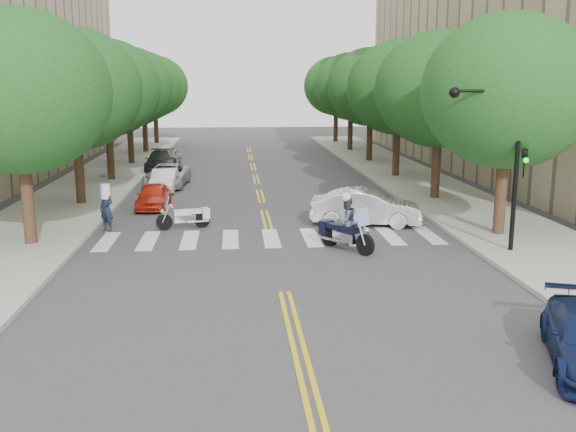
{
  "coord_description": "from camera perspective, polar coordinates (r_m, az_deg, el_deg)",
  "views": [
    {
      "loc": [
        -1.4,
        -17.42,
        5.86
      ],
      "look_at": [
        0.48,
        4.42,
        1.3
      ],
      "focal_mm": 40.0,
      "sensor_mm": 36.0,
      "label": 1
    }
  ],
  "objects": [
    {
      "name": "tree_r_4",
      "position": [
        56.35,
        5.63,
        11.38
      ],
      "size": [
        6.4,
        6.4,
        8.45
      ],
      "color": "#382316",
      "rests_on": "ground"
    },
    {
      "name": "parked_car_c",
      "position": [
        37.47,
        -10.7,
        3.56
      ],
      "size": [
        2.51,
        4.87,
        1.31
      ],
      "primitive_type": "imported",
      "rotation": [
        0.0,
        0.0,
        -0.07
      ],
      "color": "#989B9F",
      "rests_on": "ground"
    },
    {
      "name": "tree_l_4",
      "position": [
        55.91,
        -12.76,
        11.15
      ],
      "size": [
        6.4,
        6.4,
        8.45
      ],
      "color": "#382316",
      "rests_on": "ground"
    },
    {
      "name": "tree_l_2",
      "position": [
        40.11,
        -15.83,
        10.88
      ],
      "size": [
        6.4,
        6.4,
        8.45
      ],
      "color": "#382316",
      "rests_on": "ground"
    },
    {
      "name": "parked_car_a",
      "position": [
        31.1,
        -11.86,
        1.75
      ],
      "size": [
        1.52,
        3.53,
        1.19
      ],
      "primitive_type": "imported",
      "rotation": [
        0.0,
        0.0,
        -0.03
      ],
      "color": "red",
      "rests_on": "ground"
    },
    {
      "name": "tree_r_2",
      "position": [
        40.71,
        9.79,
        11.15
      ],
      "size": [
        6.4,
        6.4,
        8.45
      ],
      "color": "#382316",
      "rests_on": "ground"
    },
    {
      "name": "sidewalk_right",
      "position": [
        41.3,
        10.46,
        3.5
      ],
      "size": [
        5.0,
        60.0,
        0.15
      ],
      "primitive_type": "cube",
      "color": "#9E9991",
      "rests_on": "ground"
    },
    {
      "name": "tree_r_0",
      "position": [
        25.54,
        18.95,
        10.44
      ],
      "size": [
        6.4,
        6.4,
        8.45
      ],
      "color": "#382316",
      "rests_on": "ground"
    },
    {
      "name": "tree_l_0",
      "position": [
        24.56,
        -22.82,
        10.14
      ],
      "size": [
        6.4,
        6.4,
        8.45
      ],
      "color": "#382316",
      "rests_on": "ground"
    },
    {
      "name": "parked_car_d",
      "position": [
        44.34,
        -11.26,
        4.81
      ],
      "size": [
        2.05,
        4.74,
        1.36
      ],
      "primitive_type": "imported",
      "rotation": [
        0.0,
        0.0,
        0.03
      ],
      "color": "black",
      "rests_on": "ground"
    },
    {
      "name": "convertible",
      "position": [
        26.98,
        6.93,
        0.76
      ],
      "size": [
        4.81,
        2.52,
        1.51
      ],
      "primitive_type": "imported",
      "rotation": [
        0.0,
        0.0,
        1.36
      ],
      "color": "silver",
      "rests_on": "ground"
    },
    {
      "name": "tree_l_3",
      "position": [
        47.99,
        -14.04,
        11.04
      ],
      "size": [
        6.4,
        6.4,
        8.45
      ],
      "color": "#382316",
      "rests_on": "ground"
    },
    {
      "name": "sidewalk_left",
      "position": [
        40.65,
        -16.37,
        3.09
      ],
      "size": [
        5.0,
        60.0,
        0.15
      ],
      "primitive_type": "cube",
      "color": "#9E9991",
      "rests_on": "ground"
    },
    {
      "name": "officer_standing",
      "position": [
        26.71,
        -15.83,
        0.65
      ],
      "size": [
        0.8,
        0.76,
        1.84
      ],
      "primitive_type": "imported",
      "rotation": [
        0.0,
        0.0,
        -0.65
      ],
      "color": "black",
      "rests_on": "ground"
    },
    {
      "name": "motorcycle_parked",
      "position": [
        26.57,
        -8.88,
        -0.04
      ],
      "size": [
        2.18,
        0.89,
        1.43
      ],
      "rotation": [
        0.0,
        0.0,
        1.82
      ],
      "color": "black",
      "rests_on": "ground"
    },
    {
      "name": "parked_car_e",
      "position": [
        47.44,
        -10.52,
        5.17
      ],
      "size": [
        1.64,
        3.53,
        1.17
      ],
      "primitive_type": "imported",
      "rotation": [
        0.0,
        0.0,
        -0.08
      ],
      "color": "gray",
      "rests_on": "ground"
    },
    {
      "name": "motorcycle_police",
      "position": [
        22.85,
        5.07,
        -0.77
      ],
      "size": [
        1.7,
        2.24,
        2.08
      ],
      "rotation": [
        0.0,
        0.0,
        3.75
      ],
      "color": "black",
      "rests_on": "ground"
    },
    {
      "name": "tree_r_1",
      "position": [
        33.03,
        13.32,
        10.91
      ],
      "size": [
        6.4,
        6.4,
        8.45
      ],
      "color": "#382316",
      "rests_on": "ground"
    },
    {
      "name": "parked_car_b",
      "position": [
        36.0,
        -10.93,
        3.15
      ],
      "size": [
        1.3,
        3.68,
        1.21
      ],
      "primitive_type": "imported",
      "rotation": [
        0.0,
        0.0,
        -0.01
      ],
      "color": "white",
      "rests_on": "ground"
    },
    {
      "name": "traffic_signal_pole",
      "position": [
        22.91,
        18.66,
        5.78
      ],
      "size": [
        2.82,
        0.42,
        6.0
      ],
      "color": "black",
      "rests_on": "ground"
    },
    {
      "name": "tree_l_5",
      "position": [
        63.85,
        -11.79,
        11.23
      ],
      "size": [
        6.4,
        6.4,
        8.45
      ],
      "color": "#382316",
      "rests_on": "ground"
    },
    {
      "name": "tree_l_1",
      "position": [
        32.28,
        -18.49,
        10.62
      ],
      "size": [
        6.4,
        6.4,
        8.45
      ],
      "color": "#382316",
      "rests_on": "ground"
    },
    {
      "name": "tree_r_5",
      "position": [
        64.23,
        4.32,
        11.44
      ],
      "size": [
        6.4,
        6.4,
        8.45
      ],
      "color": "#382316",
      "rests_on": "ground"
    },
    {
      "name": "tree_r_3",
      "position": [
        48.5,
        7.38,
        11.29
      ],
      "size": [
        6.4,
        6.4,
        8.45
      ],
      "color": "#382316",
      "rests_on": "ground"
    },
    {
      "name": "ground",
      "position": [
        18.43,
        -0.31,
        -6.79
      ],
      "size": [
        140.0,
        140.0,
        0.0
      ],
      "primitive_type": "plane",
      "color": "#38383A",
      "rests_on": "ground"
    }
  ]
}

